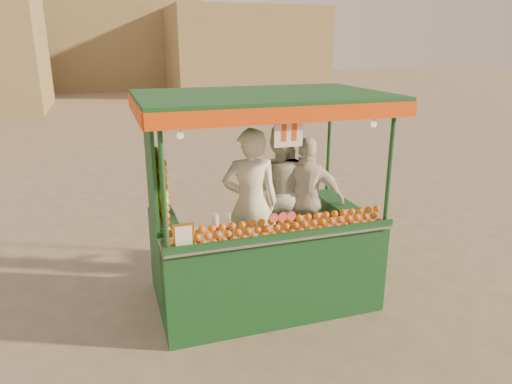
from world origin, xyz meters
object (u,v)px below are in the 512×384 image
object	(u,v)px
juice_cart	(259,240)
vendor_right	(307,200)
vendor_left	(251,204)
vendor_middle	(280,191)

from	to	relation	value
juice_cart	vendor_right	bearing A→B (deg)	27.80
vendor_left	vendor_right	xyz separation A→B (m)	(0.84, 0.23, -0.11)
vendor_left	vendor_middle	world-z (taller)	vendor_left
juice_cart	vendor_right	size ratio (longest dim) A/B	1.70
vendor_left	vendor_right	world-z (taller)	vendor_left
vendor_left	vendor_middle	bearing A→B (deg)	-130.27
juice_cart	vendor_left	size ratio (longest dim) A/B	1.51
vendor_middle	vendor_right	world-z (taller)	vendor_middle
vendor_left	vendor_middle	xyz separation A→B (m)	(0.56, 0.48, -0.03)
juice_cart	vendor_middle	distance (m)	0.91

